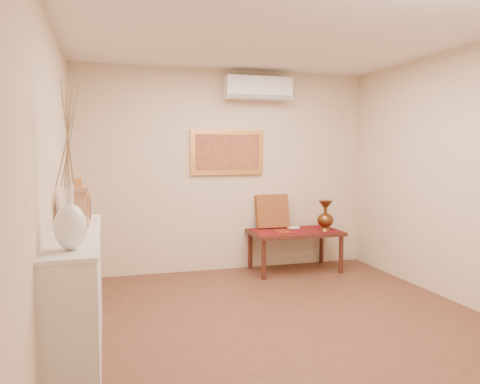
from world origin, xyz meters
name	(u,v)px	position (x,y,z in m)	size (l,w,h in m)	color
floor	(289,327)	(0.00, 0.00, 0.00)	(4.50, 4.50, 0.00)	brown
ceiling	(291,26)	(0.00, 0.00, 2.70)	(4.50, 4.50, 0.00)	white
wall_back	(227,171)	(0.00, 2.25, 1.35)	(4.00, 0.02, 2.70)	beige
wall_left	(50,186)	(-2.00, 0.00, 1.35)	(0.02, 4.50, 2.70)	beige
wall_right	(473,177)	(2.00, 0.00, 1.35)	(0.02, 4.50, 2.70)	beige
white_vase	(69,166)	(-1.81, -0.72, 1.52)	(0.21, 0.21, 1.08)	white
candlestick	(71,231)	(-1.82, -0.51, 1.07)	(0.09, 0.09, 0.19)	silver
brass_urn_small	(72,222)	(-1.83, -0.23, 1.09)	(0.10, 0.10, 0.23)	brown
table_cloth	(295,230)	(0.85, 1.88, 0.55)	(1.14, 0.59, 0.01)	maroon
brass_urn_tall	(325,212)	(1.23, 1.74, 0.80)	(0.22, 0.22, 0.49)	brown
plate	(293,227)	(0.90, 2.05, 0.56)	(0.18, 0.18, 0.01)	white
menu	(282,232)	(0.63, 1.78, 0.56)	(0.18, 0.25, 0.01)	maroon
cushion	(272,211)	(0.62, 2.15, 0.79)	(0.46, 0.10, 0.46)	maroon
display_ledge	(77,292)	(-1.82, 0.00, 0.49)	(0.37, 2.02, 0.98)	silver
mantel_clock	(79,206)	(-1.81, 0.27, 1.15)	(0.17, 0.36, 0.41)	tan
wooden_chest	(82,208)	(-1.80, 0.59, 1.10)	(0.16, 0.21, 0.24)	tan
low_table	(295,235)	(0.85, 1.88, 0.48)	(1.20, 0.70, 0.55)	#451E14
painting	(227,152)	(0.00, 2.22, 1.60)	(1.00, 0.06, 0.60)	#D58E44
ac_unit	(258,89)	(0.40, 2.12, 2.45)	(0.90, 0.25, 0.30)	silver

